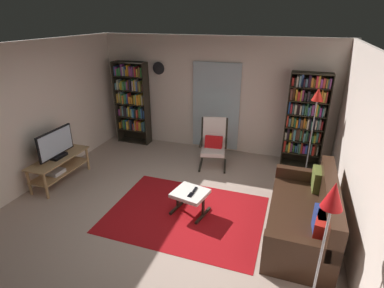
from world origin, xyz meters
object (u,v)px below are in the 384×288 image
object	(u,v)px
leather_sofa	(305,216)
floor_lamp_by_shelf	(316,105)
bookshelf_near_tv	(132,100)
floor_lamp_by_sofa	(330,213)
cell_phone	(191,195)
tv_stand	(59,166)
wall_clock	(159,68)
tv_remote	(195,189)
ottoman	(190,195)
bookshelf_near_sofa	(305,117)
lounge_armchair	(214,141)
television	(56,145)

from	to	relation	value
leather_sofa	floor_lamp_by_shelf	bearing A→B (deg)	89.17
bookshelf_near_tv	floor_lamp_by_shelf	bearing A→B (deg)	-6.08
floor_lamp_by_sofa	cell_phone	bearing A→B (deg)	144.08
tv_stand	leather_sofa	xyz separation A→B (m)	(4.46, -0.08, -0.02)
tv_stand	wall_clock	world-z (taller)	wall_clock
tv_remote	wall_clock	bearing A→B (deg)	125.04
leather_sofa	ottoman	world-z (taller)	leather_sofa
floor_lamp_by_sofa	wall_clock	size ratio (longest dim) A/B	5.76
bookshelf_near_sofa	ottoman	size ratio (longest dim) A/B	3.27
bookshelf_near_tv	floor_lamp_by_shelf	distance (m)	4.17
bookshelf_near_sofa	lounge_armchair	bearing A→B (deg)	-160.62
lounge_armchair	tv_remote	distance (m)	1.75
lounge_armchair	cell_phone	distance (m)	1.91
bookshelf_near_tv	bookshelf_near_sofa	distance (m)	3.99
lounge_armchair	cell_phone	world-z (taller)	lounge_armchair
bookshelf_near_sofa	floor_lamp_by_sofa	bearing A→B (deg)	-87.34
ottoman	cell_phone	size ratio (longest dim) A/B	4.31
leather_sofa	ottoman	xyz separation A→B (m)	(-1.76, -0.04, 0.01)
lounge_armchair	cell_phone	size ratio (longest dim) A/B	7.30
floor_lamp_by_shelf	wall_clock	size ratio (longest dim) A/B	6.12
television	floor_lamp_by_sofa	world-z (taller)	floor_lamp_by_sofa
bookshelf_near_tv	cell_phone	world-z (taller)	bookshelf_near_tv
floor_lamp_by_sofa	bookshelf_near_sofa	bearing A→B (deg)	92.66
tv_remote	lounge_armchair	bearing A→B (deg)	95.87
television	tv_remote	world-z (taller)	television
bookshelf_near_tv	leather_sofa	distance (m)	4.80
ottoman	cell_phone	xyz separation A→B (m)	(0.04, -0.08, 0.07)
lounge_armchair	floor_lamp_by_shelf	xyz separation A→B (m)	(1.90, 0.17, 0.93)
tv_stand	bookshelf_near_tv	xyz separation A→B (m)	(0.36, 2.30, 0.74)
ottoman	leather_sofa	bearing A→B (deg)	1.23
bookshelf_near_sofa	wall_clock	bearing A→B (deg)	176.81
bookshelf_near_sofa	ottoman	distance (m)	3.03
bookshelf_near_tv	ottoman	bearing A→B (deg)	-45.89
bookshelf_near_sofa	tv_stand	bearing A→B (deg)	-152.03
tv_stand	lounge_armchair	world-z (taller)	lounge_armchair
lounge_armchair	floor_lamp_by_shelf	world-z (taller)	floor_lamp_by_shelf
leather_sofa	bookshelf_near_tv	bearing A→B (deg)	149.89
leather_sofa	floor_lamp_by_sofa	xyz separation A→B (m)	(0.07, -1.41, 1.04)
bookshelf_near_sofa	cell_phone	world-z (taller)	bookshelf_near_sofa
cell_phone	bookshelf_near_tv	bearing A→B (deg)	138.86
wall_clock	cell_phone	bearing A→B (deg)	-57.23
cell_phone	wall_clock	world-z (taller)	wall_clock
tv_stand	bookshelf_near_tv	world-z (taller)	bookshelf_near_tv
tv_stand	ottoman	bearing A→B (deg)	-2.53
bookshelf_near_tv	wall_clock	distance (m)	1.03
bookshelf_near_tv	leather_sofa	world-z (taller)	bookshelf_near_tv
bookshelf_near_tv	ottoman	xyz separation A→B (m)	(2.34, -2.42, -0.75)
lounge_armchair	ottoman	distance (m)	1.83
bookshelf_near_sofa	leather_sofa	bearing A→B (deg)	-87.38
leather_sofa	ottoman	size ratio (longest dim) A/B	3.29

